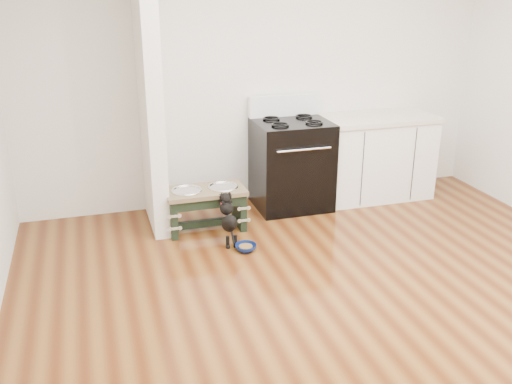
# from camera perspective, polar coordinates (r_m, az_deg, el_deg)

# --- Properties ---
(ground) EXTENTS (5.00, 5.00, 0.00)m
(ground) POSITION_cam_1_polar(r_m,az_deg,el_deg) (4.28, 10.37, -12.07)
(ground) COLOR #4E240E
(ground) RESTS_ON ground
(room_shell) EXTENTS (5.00, 5.00, 5.00)m
(room_shell) POSITION_cam_1_polar(r_m,az_deg,el_deg) (3.68, 11.99, 9.75)
(room_shell) COLOR silver
(room_shell) RESTS_ON ground
(partition_wall) EXTENTS (0.15, 0.80, 2.70)m
(partition_wall) POSITION_cam_1_polar(r_m,az_deg,el_deg) (5.38, -10.64, 10.24)
(partition_wall) COLOR silver
(partition_wall) RESTS_ON ground
(oven_range) EXTENTS (0.76, 0.69, 1.14)m
(oven_range) POSITION_cam_1_polar(r_m,az_deg,el_deg) (5.97, 3.56, 2.92)
(oven_range) COLOR black
(oven_range) RESTS_ON ground
(cabinet_run) EXTENTS (1.24, 0.64, 0.91)m
(cabinet_run) POSITION_cam_1_polar(r_m,az_deg,el_deg) (6.39, 11.80, 3.47)
(cabinet_run) COLOR white
(cabinet_run) RESTS_ON ground
(dog_feeder) EXTENTS (0.75, 0.40, 0.43)m
(dog_feeder) POSITION_cam_1_polar(r_m,az_deg,el_deg) (5.45, -5.06, -0.90)
(dog_feeder) COLOR black
(dog_feeder) RESTS_ON ground
(puppy) EXTENTS (0.13, 0.39, 0.46)m
(puppy) POSITION_cam_1_polar(r_m,az_deg,el_deg) (5.18, -2.79, -2.53)
(puppy) COLOR black
(puppy) RESTS_ON ground
(floor_bowl) EXTENTS (0.24, 0.24, 0.06)m
(floor_bowl) POSITION_cam_1_polar(r_m,az_deg,el_deg) (5.11, -1.03, -5.58)
(floor_bowl) COLOR #0B1B52
(floor_bowl) RESTS_ON ground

